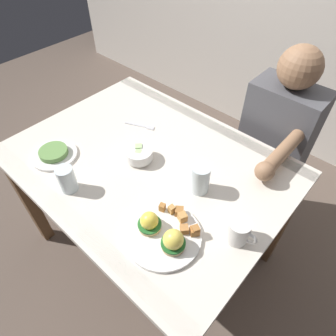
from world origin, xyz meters
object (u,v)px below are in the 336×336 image
(water_glass_near, at_px, (67,180))
(diner_person, at_px, (273,141))
(eggs_benedict_plate, at_px, (164,233))
(fruit_bowl, at_px, (139,154))
(coffee_mug, at_px, (239,231))
(side_plate, at_px, (54,154))
(dining_table, at_px, (148,177))
(water_glass_far, at_px, (200,180))
(fork, at_px, (141,126))

(water_glass_near, relative_size, diner_person, 0.10)
(eggs_benedict_plate, bearing_deg, water_glass_near, -168.00)
(fruit_bowl, bearing_deg, coffee_mug, -5.17)
(coffee_mug, height_order, diner_person, diner_person)
(eggs_benedict_plate, distance_m, diner_person, 0.84)
(side_plate, bearing_deg, water_glass_near, -16.98)
(dining_table, height_order, side_plate, side_plate)
(water_glass_far, bearing_deg, water_glass_near, -138.24)
(water_glass_far, distance_m, diner_person, 0.60)
(fork, distance_m, side_plate, 0.43)
(eggs_benedict_plate, xyz_separation_m, fruit_bowl, (-0.34, 0.21, 0.00))
(dining_table, xyz_separation_m, water_glass_near, (-0.12, -0.32, 0.16))
(fork, bearing_deg, fruit_bowl, -46.23)
(eggs_benedict_plate, relative_size, coffee_mug, 2.43)
(water_glass_near, height_order, diner_person, diner_person)
(fork, height_order, water_glass_far, water_glass_far)
(fruit_bowl, distance_m, water_glass_far, 0.30)
(diner_person, bearing_deg, water_glass_far, -94.82)
(dining_table, height_order, fruit_bowl, fruit_bowl)
(fork, bearing_deg, diner_person, 41.25)
(side_plate, bearing_deg, water_glass_far, 25.18)
(dining_table, distance_m, side_plate, 0.43)
(coffee_mug, height_order, side_plate, coffee_mug)
(fruit_bowl, relative_size, side_plate, 0.60)
(side_plate, xyz_separation_m, diner_person, (0.64, 0.86, -0.10))
(fruit_bowl, height_order, water_glass_far, water_glass_far)
(fruit_bowl, bearing_deg, water_glass_far, 7.72)
(fork, xyz_separation_m, diner_person, (0.51, 0.45, -0.09))
(water_glass_near, bearing_deg, diner_person, 64.74)
(fruit_bowl, height_order, side_plate, fruit_bowl)
(fruit_bowl, xyz_separation_m, water_glass_near, (-0.09, -0.30, 0.02))
(water_glass_near, distance_m, side_plate, 0.22)
(coffee_mug, relative_size, side_plate, 0.56)
(fork, relative_size, water_glass_far, 1.19)
(eggs_benedict_plate, bearing_deg, fruit_bowl, 148.22)
(dining_table, xyz_separation_m, side_plate, (-0.33, -0.26, 0.12))
(coffee_mug, relative_size, diner_person, 0.10)
(dining_table, xyz_separation_m, eggs_benedict_plate, (0.31, -0.23, 0.13))
(fruit_bowl, bearing_deg, eggs_benedict_plate, -31.78)
(water_glass_near, bearing_deg, side_plate, 163.02)
(eggs_benedict_plate, bearing_deg, side_plate, -177.58)
(eggs_benedict_plate, xyz_separation_m, diner_person, (0.01, 0.83, -0.12))
(coffee_mug, relative_size, water_glass_near, 0.98)
(dining_table, distance_m, diner_person, 0.68)
(dining_table, bearing_deg, eggs_benedict_plate, -36.26)
(water_glass_near, distance_m, diner_person, 1.03)
(water_glass_near, bearing_deg, dining_table, 69.78)
(coffee_mug, distance_m, water_glass_far, 0.25)
(fruit_bowl, relative_size, water_glass_near, 1.06)
(eggs_benedict_plate, xyz_separation_m, coffee_mug, (0.19, 0.16, 0.02))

